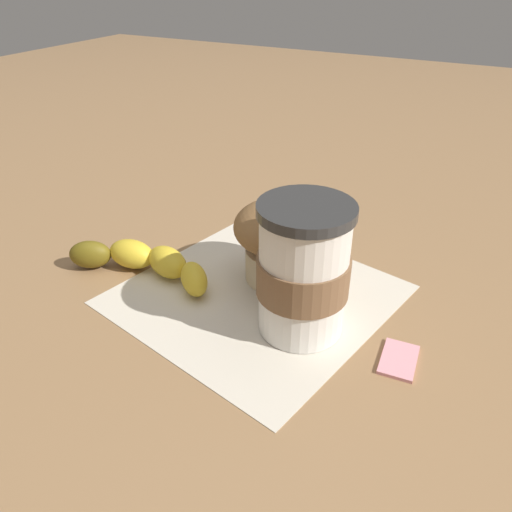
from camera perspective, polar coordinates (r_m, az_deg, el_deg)
name	(u,v)px	position (r m, az deg, el deg)	size (l,w,h in m)	color
ground_plane	(256,295)	(0.56, 0.00, -4.46)	(3.00, 3.00, 0.00)	#936D47
paper_napkin	(256,294)	(0.56, 0.00, -4.40)	(0.27, 0.27, 0.00)	beige
coffee_cup	(303,271)	(0.48, 5.41, -1.66)	(0.09, 0.09, 0.14)	silver
muffin	(279,237)	(0.56, 2.61, 2.17)	(0.10, 0.10, 0.09)	beige
banana	(146,261)	(0.60, -12.49, -0.58)	(0.19, 0.08, 0.03)	gold
sugar_packet	(399,358)	(0.49, 16.03, -11.17)	(0.05, 0.03, 0.01)	pink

